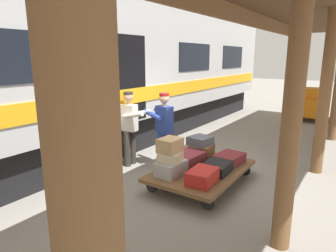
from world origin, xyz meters
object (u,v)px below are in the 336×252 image
Objects in this scene: suitcase_red_plastic at (202,176)px; suitcase_burgundy_valise at (188,159)px; suitcase_gray_aluminum at (171,168)px; suitcase_tan_vintage at (170,145)px; suitcase_cream_canvas at (171,157)px; porter_by_door at (130,126)px; suitcase_brown_leather at (201,151)px; porter_in_overalls at (164,128)px; baggage_tug at (311,104)px; suitcase_slate_roller at (200,141)px; train_car at (87,73)px; suitcase_maroon_trunk at (229,159)px; suitcase_black_hardshell at (217,167)px; luggage_cart at (202,171)px.

suitcase_burgundy_valise reaches higher than suitcase_red_plastic.
suitcase_gray_aluminum is 1.33× the size of suitcase_tan_vintage.
porter_by_door is (1.50, -0.59, 0.27)m from suitcase_cream_canvas.
porter_by_door reaches higher than suitcase_brown_leather.
baggage_tug is at bearing -103.49° from porter_in_overalls.
suitcase_gray_aluminum is 0.89× the size of suitcase_burgundy_valise.
suitcase_cream_canvas is at bearing 90.04° from suitcase_slate_roller.
train_car reaches higher than baggage_tug.
suitcase_tan_vintage is at bearing 163.83° from train_car.
suitcase_maroon_trunk is 1.47× the size of suitcase_tan_vintage.
suitcase_red_plastic is 0.72m from suitcase_cream_canvas.
suitcase_tan_vintage is (0.05, 0.57, 0.43)m from suitcase_burgundy_valise.
porter_by_door is at bearing 21.23° from suitcase_brown_leather.
suitcase_slate_roller is (0.03, 0.01, 0.23)m from suitcase_brown_leather.
suitcase_brown_leather is 0.89m from suitcase_black_hardshell.
suitcase_red_plastic is 0.99× the size of suitcase_black_hardshell.
suitcase_burgundy_valise is at bearing 179.73° from porter_by_door.
suitcase_burgundy_valise is (0.65, 0.60, 0.03)m from suitcase_maroon_trunk.
suitcase_slate_roller reaches higher than suitcase_red_plastic.
porter_in_overalls is 0.80m from porter_by_door.
suitcase_gray_aluminum is 0.65m from suitcase_red_plastic.
suitcase_slate_roller is 7.41m from baggage_tug.
suitcase_black_hardshell is 0.34× the size of baggage_tug.
suitcase_slate_roller is at bearing -89.96° from suitcase_cream_canvas.
suitcase_black_hardshell reaches higher than luggage_cart.
suitcase_maroon_trunk is 0.74m from suitcase_slate_roller.
suitcase_red_plastic is at bearing 119.75° from suitcase_slate_roller.
suitcase_burgundy_valise is 0.96m from porter_in_overalls.
train_car is 28.29× the size of suitcase_maroon_trunk.
suitcase_tan_vintage is (0.37, 0.57, 0.61)m from luggage_cart.
suitcase_cream_canvas is at bearing -32.78° from suitcase_gray_aluminum.
suitcase_slate_roller is 0.85m from porter_in_overalls.
suitcase_maroon_trunk is (-0.65, 0.00, -0.05)m from suitcase_brown_leather.
suitcase_maroon_trunk is (-0.65, -1.20, -0.03)m from suitcase_gray_aluminum.
suitcase_maroon_trunk is 1.37× the size of suitcase_slate_roller.
porter_by_door is (2.18, -0.61, 0.50)m from suitcase_red_plastic.
suitcase_burgundy_valise is 0.62m from suitcase_cream_canvas.
porter_by_door is (0.75, 0.27, 0.00)m from porter_in_overalls.
suitcase_maroon_trunk is 0.99× the size of suitcase_burgundy_valise.
suitcase_maroon_trunk is 0.37× the size of porter_by_door.
suitcase_maroon_trunk is at bearing -120.80° from suitcase_tan_vintage.
suitcase_brown_leather is 0.82× the size of suitcase_maroon_trunk.
suitcase_brown_leather is 0.88× the size of suitcase_red_plastic.
suitcase_tan_vintage is at bearing 89.12° from suitcase_slate_roller.
train_car is at bearing -13.82° from suitcase_red_plastic.
suitcase_red_plastic reaches higher than suitcase_maroon_trunk.
suitcase_gray_aluminum is at bearing 90.00° from suitcase_brown_leather.
suitcase_gray_aluminum is (-3.28, 0.97, -1.62)m from train_car.
luggage_cart is at bearing -61.59° from suitcase_red_plastic.
suitcase_maroon_trunk is (-0.32, -0.60, 0.14)m from luggage_cart.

